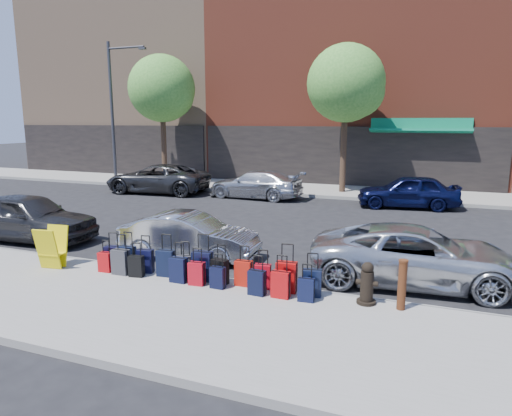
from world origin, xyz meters
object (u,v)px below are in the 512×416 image
at_px(bollard, 402,284).
at_px(car_far_0, 157,179).
at_px(car_far_2, 408,191).
at_px(streetlight, 114,104).
at_px(suitcase_front_5, 202,266).
at_px(car_near_2, 418,256).
at_px(tree_center, 349,85).
at_px(display_rack, 52,248).
at_px(car_near_0, 28,217).
at_px(tree_left, 164,90).
at_px(car_far_1, 255,184).
at_px(car_near_1, 190,236).
at_px(fire_hydrant, 367,284).

relative_size(bollard, car_far_0, 0.18).
height_order(car_far_0, car_far_2, car_far_0).
relative_size(streetlight, suitcase_front_5, 7.42).
bearing_deg(car_near_2, car_far_2, -0.25).
height_order(tree_center, streetlight, streetlight).
height_order(bollard, display_rack, display_rack).
distance_m(suitcase_front_5, car_near_0, 7.19).
relative_size(tree_left, car_far_1, 1.56).
height_order(car_far_0, car_far_1, car_far_0).
distance_m(bollard, car_far_0, 17.27).
xyz_separation_m(streetlight, car_far_2, (16.62, -1.90, -3.94)).
xyz_separation_m(tree_left, streetlight, (-2.94, -0.70, -0.75)).
distance_m(tree_center, car_near_0, 15.50).
xyz_separation_m(display_rack, car_far_1, (0.63, 12.21, 0.02)).
distance_m(suitcase_front_5, car_near_1, 2.25).
bearing_deg(display_rack, fire_hydrant, -4.25).
relative_size(bollard, car_far_2, 0.23).
bearing_deg(car_far_2, car_near_0, -54.98).
height_order(streetlight, suitcase_front_5, streetlight).
bearing_deg(streetlight, car_near_0, -64.14).
bearing_deg(car_far_1, car_far_0, -83.00).
distance_m(car_near_2, car_far_1, 12.46).
xyz_separation_m(tree_left, display_rack, (5.98, -14.81, -4.76)).
height_order(tree_center, car_far_1, tree_center).
height_order(suitcase_front_5, car_near_2, car_near_2).
bearing_deg(tree_center, car_near_2, -72.44).
xyz_separation_m(fire_hydrant, bollard, (0.66, -0.05, 0.12)).
distance_m(suitcase_front_5, car_far_1, 12.13).
relative_size(streetlight, display_rack, 7.85).
bearing_deg(suitcase_front_5, fire_hydrant, -4.25).
height_order(bollard, car_far_0, car_far_0).
distance_m(bollard, car_near_0, 11.46).
distance_m(tree_center, car_near_2, 13.77).
bearing_deg(bollard, car_near_2, 84.07).
relative_size(suitcase_front_5, car_far_1, 0.23).
distance_m(suitcase_front_5, car_near_2, 4.96).
bearing_deg(car_far_1, fire_hydrant, 34.12).
height_order(suitcase_front_5, car_far_1, car_far_1).
bearing_deg(display_rack, suitcase_front_5, -0.42).
height_order(car_near_1, car_near_2, car_near_2).
bearing_deg(car_far_1, display_rack, 0.59).
height_order(tree_center, display_rack, tree_center).
bearing_deg(car_far_1, car_near_0, -16.92).
bearing_deg(car_far_0, car_near_0, 4.74).
relative_size(tree_left, bollard, 7.32).
bearing_deg(car_near_1, fire_hydrant, -114.29).
bearing_deg(suitcase_front_5, tree_center, 83.43).
bearing_deg(car_far_0, display_rack, 17.06).
xyz_separation_m(bollard, car_near_2, (0.21, 2.04, 0.01)).
bearing_deg(car_near_2, car_near_1, 87.16).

